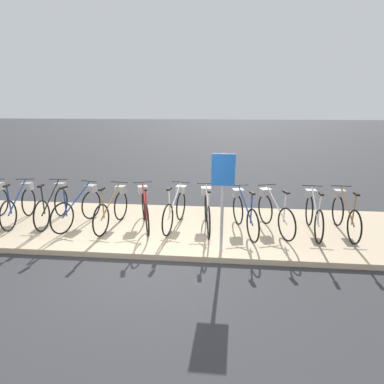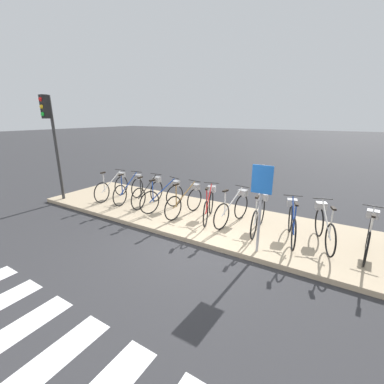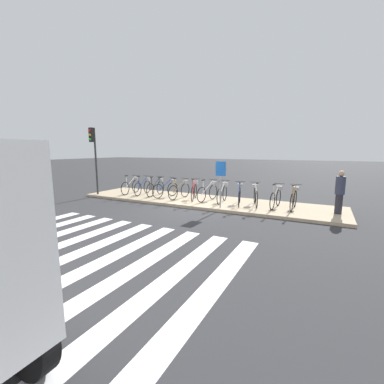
% 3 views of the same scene
% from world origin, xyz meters
% --- Properties ---
extents(ground_plane, '(120.00, 120.00, 0.00)m').
position_xyz_m(ground_plane, '(0.00, 0.00, 0.00)').
color(ground_plane, '#2D2D30').
extents(sidewalk, '(12.75, 2.99, 0.12)m').
position_xyz_m(sidewalk, '(0.00, 1.50, 0.06)').
color(sidewalk, tan).
rests_on(sidewalk, ground_plane).
extents(parked_bicycle_0, '(0.46, 1.74, 1.07)m').
position_xyz_m(parked_bicycle_0, '(-4.31, 1.38, 0.58)').
color(parked_bicycle_0, black).
rests_on(parked_bicycle_0, sidewalk).
extents(parked_bicycle_1, '(0.46, 1.73, 1.07)m').
position_xyz_m(parked_bicycle_1, '(-3.53, 1.45, 0.58)').
color(parked_bicycle_1, black).
rests_on(parked_bicycle_1, sidewalk).
extents(parked_bicycle_2, '(0.46, 1.74, 1.07)m').
position_xyz_m(parked_bicycle_2, '(-2.71, 1.51, 0.58)').
color(parked_bicycle_2, black).
rests_on(parked_bicycle_2, sidewalk).
extents(parked_bicycle_3, '(0.60, 1.69, 1.07)m').
position_xyz_m(parked_bicycle_3, '(-1.97, 1.40, 0.58)').
color(parked_bicycle_3, black).
rests_on(parked_bicycle_3, sidewalk).
extents(parked_bicycle_4, '(0.46, 1.73, 1.07)m').
position_xyz_m(parked_bicycle_4, '(-1.13, 1.37, 0.58)').
color(parked_bicycle_4, black).
rests_on(parked_bicycle_4, sidewalk).
extents(parked_bicycle_5, '(0.68, 1.66, 1.07)m').
position_xyz_m(parked_bicycle_5, '(-0.38, 1.44, 0.58)').
color(parked_bicycle_5, black).
rests_on(parked_bicycle_5, sidewalk).
extents(parked_bicycle_6, '(0.47, 1.72, 1.07)m').
position_xyz_m(parked_bicycle_6, '(0.36, 1.52, 0.58)').
color(parked_bicycle_6, black).
rests_on(parked_bicycle_6, sidewalk).
extents(parked_bicycle_7, '(0.46, 1.74, 1.07)m').
position_xyz_m(parked_bicycle_7, '(1.11, 1.44, 0.58)').
color(parked_bicycle_7, black).
rests_on(parked_bicycle_7, sidewalk).
extents(parked_bicycle_8, '(0.60, 1.69, 1.07)m').
position_xyz_m(parked_bicycle_8, '(1.96, 1.36, 0.58)').
color(parked_bicycle_8, black).
rests_on(parked_bicycle_8, sidewalk).
extents(parked_bicycle_9, '(0.67, 1.66, 1.07)m').
position_xyz_m(parked_bicycle_9, '(2.65, 1.48, 0.58)').
color(parked_bicycle_9, black).
rests_on(parked_bicycle_9, sidewalk).
extents(parked_bicycle_10, '(0.46, 1.74, 1.07)m').
position_xyz_m(parked_bicycle_10, '(3.54, 1.45, 0.58)').
color(parked_bicycle_10, black).
rests_on(parked_bicycle_10, sidewalk).
extents(traffic_light, '(0.24, 0.40, 3.60)m').
position_xyz_m(traffic_light, '(-5.86, 0.24, 2.70)').
color(traffic_light, '#2D2D2D').
rests_on(traffic_light, sidewalk).
extents(sign_post, '(0.44, 0.07, 1.96)m').
position_xyz_m(sign_post, '(1.45, 0.29, 1.46)').
color(sign_post, '#99999E').
rests_on(sign_post, sidewalk).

